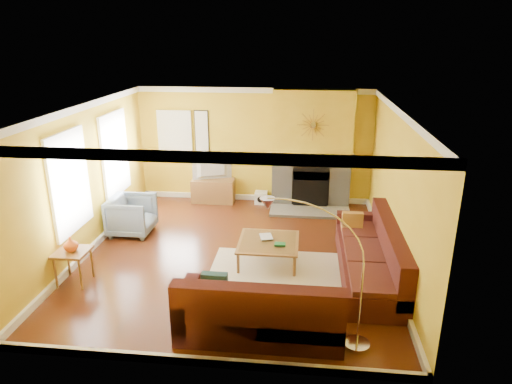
# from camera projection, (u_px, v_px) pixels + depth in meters

# --- Properties ---
(floor) EXTENTS (5.50, 6.00, 0.02)m
(floor) POSITION_uv_depth(u_px,v_px,m) (236.00, 255.00, 8.39)
(floor) COLOR #602B14
(floor) RESTS_ON ground
(ceiling) EXTENTS (5.50, 6.00, 0.02)m
(ceiling) POSITION_uv_depth(u_px,v_px,m) (234.00, 107.00, 7.50)
(ceiling) COLOR white
(ceiling) RESTS_ON ground
(wall_back) EXTENTS (5.50, 0.02, 2.70)m
(wall_back) POSITION_uv_depth(u_px,v_px,m) (254.00, 146.00, 10.77)
(wall_back) COLOR gold
(wall_back) RESTS_ON ground
(wall_front) EXTENTS (5.50, 0.02, 2.70)m
(wall_front) POSITION_uv_depth(u_px,v_px,m) (195.00, 269.00, 5.12)
(wall_front) COLOR gold
(wall_front) RESTS_ON ground
(wall_left) EXTENTS (0.02, 6.00, 2.70)m
(wall_left) POSITION_uv_depth(u_px,v_px,m) (84.00, 180.00, 8.23)
(wall_left) COLOR gold
(wall_left) RESTS_ON ground
(wall_right) EXTENTS (0.02, 6.00, 2.70)m
(wall_right) POSITION_uv_depth(u_px,v_px,m) (397.00, 191.00, 7.66)
(wall_right) COLOR gold
(wall_right) RESTS_ON ground
(baseboard) EXTENTS (5.50, 6.00, 0.12)m
(baseboard) POSITION_uv_depth(u_px,v_px,m) (236.00, 252.00, 8.37)
(baseboard) COLOR white
(baseboard) RESTS_ON floor
(crown_molding) EXTENTS (5.50, 6.00, 0.12)m
(crown_molding) POSITION_uv_depth(u_px,v_px,m) (234.00, 111.00, 7.52)
(crown_molding) COLOR white
(crown_molding) RESTS_ON ceiling
(window_left_near) EXTENTS (0.06, 1.22, 1.72)m
(window_left_near) POSITION_uv_depth(u_px,v_px,m) (114.00, 154.00, 9.39)
(window_left_near) COLOR white
(window_left_near) RESTS_ON wall_left
(window_left_far) EXTENTS (0.06, 1.22, 1.72)m
(window_left_far) POSITION_uv_depth(u_px,v_px,m) (69.00, 183.00, 7.61)
(window_left_far) COLOR white
(window_left_far) RESTS_ON wall_left
(window_back) EXTENTS (0.82, 0.06, 1.22)m
(window_back) POSITION_uv_depth(u_px,v_px,m) (175.00, 136.00, 10.85)
(window_back) COLOR white
(window_back) RESTS_ON wall_back
(wall_art) EXTENTS (0.34, 0.04, 1.14)m
(wall_art) POSITION_uv_depth(u_px,v_px,m) (202.00, 134.00, 10.78)
(wall_art) COLOR white
(wall_art) RESTS_ON wall_back
(fireplace) EXTENTS (1.80, 0.40, 2.70)m
(fireplace) POSITION_uv_depth(u_px,v_px,m) (312.00, 149.00, 10.44)
(fireplace) COLOR gray
(fireplace) RESTS_ON floor
(mantel) EXTENTS (1.92, 0.22, 0.08)m
(mantel) POSITION_uv_depth(u_px,v_px,m) (312.00, 156.00, 10.24)
(mantel) COLOR white
(mantel) RESTS_ON fireplace
(hearth) EXTENTS (1.80, 0.70, 0.06)m
(hearth) POSITION_uv_depth(u_px,v_px,m) (310.00, 212.00, 10.35)
(hearth) COLOR gray
(hearth) RESTS_ON floor
(sunburst) EXTENTS (0.70, 0.04, 0.70)m
(sunburst) POSITION_uv_depth(u_px,v_px,m) (313.00, 125.00, 10.02)
(sunburst) COLOR olive
(sunburst) RESTS_ON fireplace
(rug) EXTENTS (2.40, 1.80, 0.02)m
(rug) POSITION_uv_depth(u_px,v_px,m) (280.00, 275.00, 7.68)
(rug) COLOR beige
(rug) RESTS_ON floor
(sectional_sofa) EXTENTS (3.19, 3.61, 0.90)m
(sectional_sofa) POSITION_uv_depth(u_px,v_px,m) (299.00, 259.00, 7.28)
(sectional_sofa) COLOR #471916
(sectional_sofa) RESTS_ON floor
(coffee_table) EXTENTS (1.05, 1.05, 0.41)m
(coffee_table) POSITION_uv_depth(u_px,v_px,m) (268.00, 251.00, 8.06)
(coffee_table) COLOR white
(coffee_table) RESTS_ON floor
(media_console) EXTENTS (1.01, 0.45, 0.56)m
(media_console) POSITION_uv_depth(u_px,v_px,m) (213.00, 191.00, 10.97)
(media_console) COLOR olive
(media_console) RESTS_ON floor
(tv) EXTENTS (0.92, 0.44, 0.54)m
(tv) POSITION_uv_depth(u_px,v_px,m) (213.00, 169.00, 10.79)
(tv) COLOR black
(tv) RESTS_ON media_console
(subwoofer) EXTENTS (0.28, 0.28, 0.28)m
(subwoofer) POSITION_uv_depth(u_px,v_px,m) (261.00, 197.00, 10.91)
(subwoofer) COLOR white
(subwoofer) RESTS_ON floor
(armchair) EXTENTS (0.86, 0.83, 0.78)m
(armchair) POSITION_uv_depth(u_px,v_px,m) (132.00, 215.00, 9.18)
(armchair) COLOR slate
(armchair) RESTS_ON floor
(side_table) EXTENTS (0.52, 0.52, 0.57)m
(side_table) POSITION_uv_depth(u_px,v_px,m) (74.00, 267.00, 7.38)
(side_table) COLOR olive
(side_table) RESTS_ON floor
(vase) EXTENTS (0.23, 0.23, 0.24)m
(vase) POSITION_uv_depth(u_px,v_px,m) (71.00, 244.00, 7.24)
(vase) COLOR #D8591E
(vase) RESTS_ON side_table
(book) EXTENTS (0.28, 0.33, 0.03)m
(book) POSITION_uv_depth(u_px,v_px,m) (260.00, 237.00, 8.10)
(book) COLOR white
(book) RESTS_ON coffee_table
(arc_lamp) EXTENTS (1.29, 0.36, 2.00)m
(arc_lamp) POSITION_uv_depth(u_px,v_px,m) (318.00, 276.00, 5.66)
(arc_lamp) COLOR silver
(arc_lamp) RESTS_ON floor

